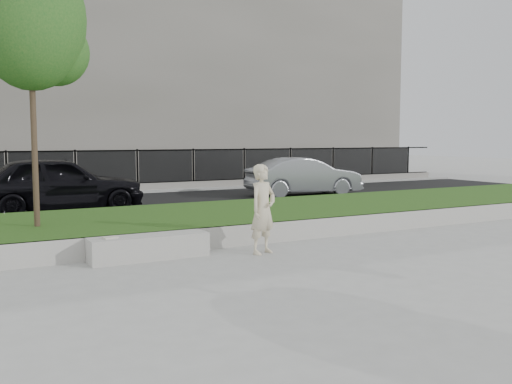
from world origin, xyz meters
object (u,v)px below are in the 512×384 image
stone_bench (149,247)px  young_tree (34,25)px  car_dark (58,184)px  car_silver (304,177)px  man (263,209)px  book (110,237)px

stone_bench → young_tree: bearing=125.5°
car_dark → car_silver: size_ratio=1.13×
man → car_dark: (-2.21, 7.22, 0.02)m
man → car_silver: man is taller
book → car_dark: 6.74m
stone_bench → man: size_ratio=1.27×
stone_bench → young_tree: 4.53m
book → car_dark: (0.33, 6.72, 0.38)m
stone_bench → young_tree: (-1.41, 1.98, 3.82)m
young_tree → car_dark: (1.10, 4.75, -3.23)m
stone_bench → young_tree: young_tree is taller
man → car_silver: size_ratio=0.39×
man → stone_bench: bearing=145.7°
man → young_tree: (-3.30, 2.47, 3.25)m
stone_bench → car_dark: bearing=92.6°
book → young_tree: (-0.77, 1.97, 3.61)m
stone_bench → book: size_ratio=8.69×
stone_bench → man: (1.89, -0.49, 0.58)m
stone_bench → car_silver: size_ratio=0.50×
book → young_tree: bearing=103.2°
car_dark → car_silver: bearing=-85.3°
man → book: (-2.54, 0.50, -0.36)m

